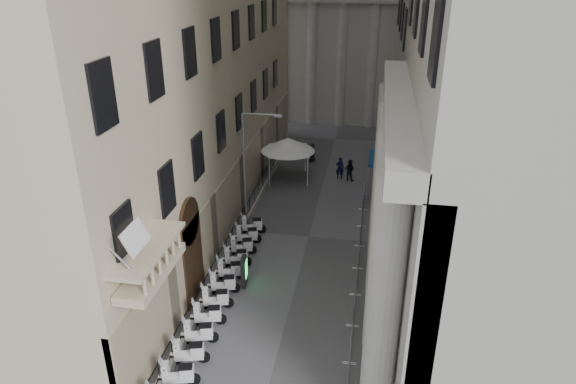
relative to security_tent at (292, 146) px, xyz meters
name	(u,v)px	position (x,y,z in m)	size (l,w,h in m)	color
iron_fence	(237,240)	(-1.77, -9.84, -2.81)	(0.30, 28.00, 1.40)	black
blue_awning	(377,196)	(6.68, -1.84, -2.81)	(1.60, 3.00, 3.00)	navy
scooter_3	(191,363)	(-1.05, -20.42, -2.81)	(0.56, 1.40, 1.50)	white
scooter_4	(200,343)	(-1.05, -19.13, -2.81)	(0.56, 1.40, 1.50)	white
scooter_5	(209,325)	(-1.05, -17.84, -2.81)	(0.56, 1.40, 1.50)	white
scooter_6	(217,308)	(-1.05, -16.55, -2.81)	(0.56, 1.40, 1.50)	white
scooter_7	(224,293)	(-1.05, -15.27, -2.81)	(0.56, 1.40, 1.50)	white
scooter_8	(231,279)	(-1.05, -13.98, -2.81)	(0.56, 1.40, 1.50)	white
scooter_9	(237,266)	(-1.05, -12.69, -2.81)	(0.56, 1.40, 1.50)	white
scooter_10	(242,254)	(-1.05, -11.40, -2.81)	(0.56, 1.40, 1.50)	white
scooter_11	(248,243)	(-1.05, -10.11, -2.81)	(0.56, 1.40, 1.50)	white
scooter_12	(252,233)	(-1.05, -8.83, -2.81)	(0.56, 1.40, 1.50)	white
barrier_2	(351,344)	(5.71, -18.04, -2.81)	(0.60, 2.40, 1.10)	#B5B8BD
barrier_3	(354,310)	(5.71, -15.54, -2.81)	(0.60, 2.40, 1.10)	#B5B8BD
barrier_4	(356,281)	(5.71, -13.04, -2.81)	(0.60, 2.40, 1.10)	#B5B8BD
barrier_5	(359,257)	(5.71, -10.54, -2.81)	(0.60, 2.40, 1.10)	#B5B8BD
barrier_6	(360,236)	(5.71, -8.04, -2.81)	(0.60, 2.40, 1.10)	#B5B8BD
barrier_7	(362,218)	(5.71, -5.54, -2.81)	(0.60, 2.40, 1.10)	#B5B8BD
barrier_8	(363,202)	(5.71, -3.04, -2.81)	(0.60, 2.40, 1.10)	#B5B8BD
security_tent	(292,146)	(0.00, 0.00, 0.00)	(4.14, 4.14, 3.36)	white
street_lamp	(249,162)	(-1.39, -7.85, 1.66)	(2.47, 0.23, 7.57)	gray
info_kiosk	(244,271)	(-0.16, -14.39, -1.96)	(0.33, 0.82, 1.69)	black
pedestrian_a	(340,168)	(3.69, 0.99, -1.93)	(0.64, 0.42, 1.77)	#0E0D37
pedestrian_b	(349,170)	(4.45, 0.75, -1.95)	(0.84, 0.65, 1.72)	black
pedestrian_c	(312,152)	(1.07, 4.28, -2.01)	(0.79, 0.51, 1.61)	black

